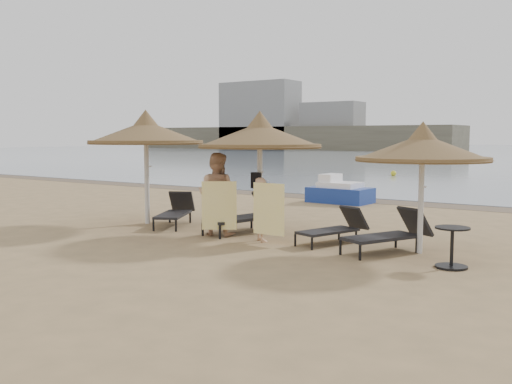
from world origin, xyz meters
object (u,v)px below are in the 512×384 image
lounger_far_left (176,211)px  person_left (216,188)px  palapa_left (146,133)px  side_table (452,249)px  person_right (262,204)px  lounger_near_left (247,215)px  palapa_center (260,136)px  pedal_boat (339,192)px  lounger_far_right (391,233)px  palapa_right (422,148)px  lounger_near_right (336,227)px

lounger_far_left → person_left: bearing=-44.9°
palapa_left → person_left: bearing=-8.3°
side_table → person_right: (-4.27, 0.25, 0.49)m
side_table → lounger_near_left: bearing=168.1°
palapa_center → pedal_boat: 7.37m
palapa_center → person_right: (0.60, -0.83, -1.52)m
lounger_near_left → lounger_far_right: size_ratio=1.08×
person_right → pedal_boat: size_ratio=0.75×
lounger_far_right → person_left: size_ratio=0.90×
palapa_center → palapa_right: (3.98, -0.12, -0.24)m
lounger_far_right → person_left: (-4.18, -0.42, 0.75)m
lounger_far_right → palapa_center: bearing=-159.8°
palapa_right → lounger_near_right: (-1.89, 0.03, -1.76)m
lounger_far_left → pedal_boat: size_ratio=0.89×
lounger_far_left → person_right: person_right is taller
person_left → lounger_near_right: bearing=179.5°
side_table → person_left: size_ratio=0.32×
side_table → palapa_left: bearing=175.1°
lounger_far_left → lounger_near_left: size_ratio=0.90×
palapa_center → palapa_right: 3.99m
lounger_far_left → side_table: (7.46, -0.93, -0.03)m
palapa_right → lounger_far_right: bearing=-157.1°
palapa_left → pedal_boat: 7.95m
palapa_right → pedal_boat: 9.00m
lounger_near_left → lounger_far_right: (3.85, -0.37, -0.03)m
palapa_center → side_table: (4.87, -1.08, -2.01)m
lounger_far_left → pedal_boat: bearing=52.9°
lounger_near_left → lounger_near_right: bearing=9.2°
palapa_right → side_table: bearing=-47.1°
palapa_left → palapa_right: 7.40m
lounger_far_right → person_right: size_ratio=1.23×
lounger_near_right → person_left: person_left is taller
palapa_left → pedal_boat: (2.16, 7.36, -2.07)m
palapa_center → pedal_boat: size_ratio=1.34×
palapa_right → lounger_near_left: size_ratio=1.21×
lounger_near_right → lounger_far_left: bearing=-160.5°
palapa_center → person_left: bearing=-133.5°
lounger_far_left → pedal_boat: (1.33, 7.14, -0.01)m
palapa_left → side_table: (8.28, -0.71, -2.09)m
lounger_near_left → side_table: 5.39m
lounger_far_left → palapa_left: bearing=168.6°
lounger_near_right → side_table: lounger_near_right is taller
lounger_far_right → side_table: lounger_far_right is taller
lounger_near_left → pedal_boat: bearing=109.2°
palapa_right → lounger_far_left: palapa_right is taller
lounger_far_left → palapa_center: bearing=-23.2°
lounger_near_left → pedal_boat: pedal_boat is taller
person_left → person_right: 1.37m
palapa_right → palapa_center: bearing=178.2°
palapa_left → pedal_boat: palapa_left is taller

